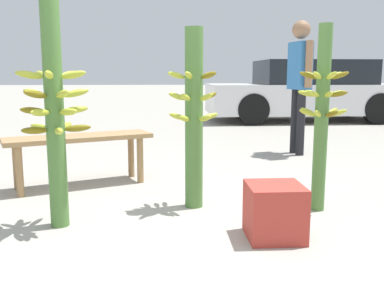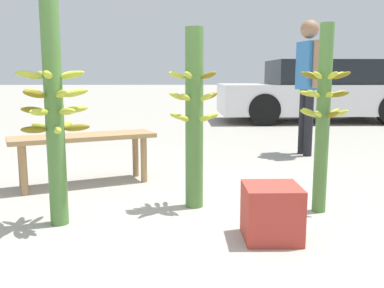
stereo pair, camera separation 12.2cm
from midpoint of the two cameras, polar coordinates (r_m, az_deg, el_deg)
name	(u,v)px [view 1 (the left image)]	position (r m, az deg, el deg)	size (l,w,h in m)	color
ground_plane	(194,230)	(2.86, -0.92, -11.44)	(80.00, 80.00, 0.00)	#9E998E
banana_stalk_left	(54,110)	(2.94, -19.01, 4.36)	(0.46, 0.46, 1.54)	#4C7A38
banana_stalk_center	(194,117)	(3.22, -0.83, 3.65)	(0.40, 0.39, 1.35)	#4C7A38
banana_stalk_right	(322,114)	(3.25, 15.88, 3.84)	(0.36, 0.36, 1.37)	#4C7A38
vendor_person	(300,74)	(5.57, 13.54, 9.06)	(0.22, 0.56, 1.67)	black
market_bench	(79,144)	(4.02, -15.62, 0.01)	(1.33, 0.85, 0.47)	#99754C
parked_car	(306,92)	(9.77, 14.61, 6.78)	(4.20, 1.83, 1.31)	silver
produce_crate	(274,211)	(2.73, 9.67, -8.84)	(0.34, 0.34, 0.34)	#B2382D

